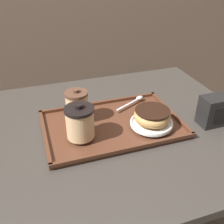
# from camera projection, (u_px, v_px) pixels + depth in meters

# --- Properties ---
(cafe_table) EXTENTS (1.08, 0.88, 0.70)m
(cafe_table) POSITION_uv_depth(u_px,v_px,m) (109.00, 158.00, 1.05)
(cafe_table) COLOR #38332D
(cafe_table) RESTS_ON ground_plane
(serving_tray) EXTENTS (0.49, 0.32, 0.02)m
(serving_tray) POSITION_uv_depth(u_px,v_px,m) (112.00, 125.00, 0.96)
(serving_tray) COLOR #512D1E
(serving_tray) RESTS_ON cafe_table
(coffee_cup_front) EXTENTS (0.10, 0.10, 0.12)m
(coffee_cup_front) POSITION_uv_depth(u_px,v_px,m) (80.00, 122.00, 0.85)
(coffee_cup_front) COLOR #E0B784
(coffee_cup_front) RESTS_ON serving_tray
(coffee_cup_rear) EXTENTS (0.08, 0.08, 0.12)m
(coffee_cup_rear) POSITION_uv_depth(u_px,v_px,m) (77.00, 105.00, 0.94)
(coffee_cup_rear) COLOR #E0B784
(coffee_cup_rear) RESTS_ON serving_tray
(plate_with_chocolate_donut) EXTENTS (0.15, 0.15, 0.01)m
(plate_with_chocolate_donut) POSITION_uv_depth(u_px,v_px,m) (151.00, 123.00, 0.93)
(plate_with_chocolate_donut) COLOR white
(plate_with_chocolate_donut) RESTS_ON serving_tray
(donut_chocolate_glazed) EXTENTS (0.13, 0.13, 0.05)m
(donut_chocolate_glazed) POSITION_uv_depth(u_px,v_px,m) (152.00, 116.00, 0.92)
(donut_chocolate_glazed) COLOR tan
(donut_chocolate_glazed) RESTS_ON plate_with_chocolate_donut
(spoon) EXTENTS (0.14, 0.08, 0.01)m
(spoon) POSITION_uv_depth(u_px,v_px,m) (136.00, 100.00, 1.08)
(spoon) COLOR silver
(spoon) RESTS_ON serving_tray
(napkin_dispenser) EXTENTS (0.10, 0.07, 0.11)m
(napkin_dispenser) POSITION_uv_depth(u_px,v_px,m) (214.00, 111.00, 0.96)
(napkin_dispenser) COLOR black
(napkin_dispenser) RESTS_ON cafe_table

